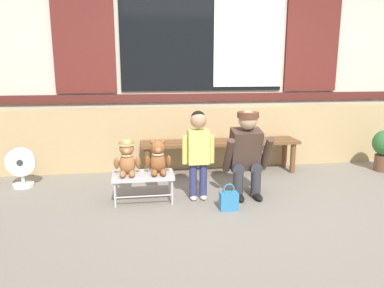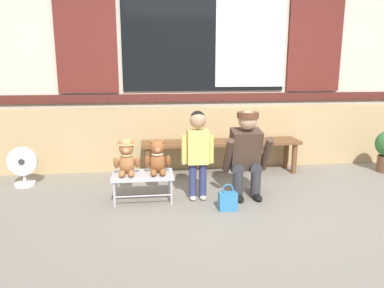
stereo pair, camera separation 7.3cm
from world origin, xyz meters
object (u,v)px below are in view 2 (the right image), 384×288
(child_standing, at_px, (198,146))
(adult_crouching, at_px, (246,153))
(wooden_bench_long, at_px, (221,146))
(handbag_on_ground, at_px, (228,201))
(teddy_bear_plain, at_px, (158,158))
(small_display_bench, at_px, (143,177))
(floor_fan, at_px, (23,167))
(teddy_bear_with_hat, at_px, (127,158))

(child_standing, height_order, adult_crouching, child_standing)
(wooden_bench_long, xyz_separation_m, handbag_on_ground, (-0.20, -1.26, -0.28))
(teddy_bear_plain, height_order, handbag_on_ground, teddy_bear_plain)
(small_display_bench, distance_m, teddy_bear_plain, 0.25)
(small_display_bench, xyz_separation_m, child_standing, (0.58, -0.03, 0.33))
(teddy_bear_plain, height_order, adult_crouching, adult_crouching)
(child_standing, xyz_separation_m, adult_crouching, (0.54, 0.05, -0.11))
(small_display_bench, distance_m, floor_fan, 1.56)
(wooden_bench_long, relative_size, small_display_bench, 3.28)
(teddy_bear_with_hat, bearing_deg, child_standing, -2.67)
(teddy_bear_with_hat, xyz_separation_m, teddy_bear_plain, (0.32, -0.00, -0.01))
(child_standing, distance_m, adult_crouching, 0.56)
(small_display_bench, distance_m, handbag_on_ground, 0.93)
(wooden_bench_long, relative_size, floor_fan, 4.37)
(child_standing, height_order, floor_fan, child_standing)
(teddy_bear_with_hat, height_order, floor_fan, teddy_bear_with_hat)
(small_display_bench, bearing_deg, teddy_bear_plain, 0.51)
(small_display_bench, bearing_deg, handbag_on_ground, -23.68)
(teddy_bear_with_hat, height_order, adult_crouching, adult_crouching)
(small_display_bench, relative_size, teddy_bear_plain, 1.76)
(small_display_bench, distance_m, adult_crouching, 1.15)
(handbag_on_ground, height_order, floor_fan, floor_fan)
(small_display_bench, distance_m, teddy_bear_with_hat, 0.26)
(teddy_bear_with_hat, xyz_separation_m, handbag_on_ground, (1.00, -0.37, -0.38))
(wooden_bench_long, distance_m, handbag_on_ground, 1.31)
(adult_crouching, height_order, floor_fan, adult_crouching)
(floor_fan, bearing_deg, teddy_bear_plain, -22.79)
(small_display_bench, height_order, adult_crouching, adult_crouching)
(teddy_bear_with_hat, xyz_separation_m, adult_crouching, (1.29, 0.02, 0.01))
(teddy_bear_with_hat, relative_size, adult_crouching, 0.38)
(small_display_bench, distance_m, child_standing, 0.67)
(teddy_bear_with_hat, height_order, handbag_on_ground, teddy_bear_with_hat)
(wooden_bench_long, bearing_deg, teddy_bear_plain, -134.23)
(adult_crouching, relative_size, floor_fan, 1.98)
(small_display_bench, relative_size, floor_fan, 1.33)
(adult_crouching, xyz_separation_m, handbag_on_ground, (-0.29, -0.39, -0.38))
(small_display_bench, relative_size, teddy_bear_with_hat, 1.76)
(teddy_bear_with_hat, bearing_deg, handbag_on_ground, -20.32)
(teddy_bear_plain, distance_m, floor_fan, 1.72)
(teddy_bear_with_hat, bearing_deg, teddy_bear_plain, -0.13)
(teddy_bear_plain, relative_size, adult_crouching, 0.38)
(small_display_bench, height_order, handbag_on_ground, small_display_bench)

